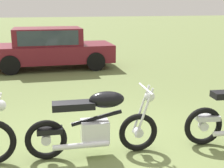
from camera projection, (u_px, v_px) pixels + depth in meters
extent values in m
plane|color=olive|center=(100.00, 151.00, 4.68)|extent=(120.00, 120.00, 0.00)
sphere|color=silver|center=(0.00, 105.00, 4.11)|extent=(0.16, 0.16, 0.16)
torus|color=black|center=(138.00, 132.00, 4.63)|extent=(0.61, 0.15, 0.60)
torus|color=black|center=(46.00, 140.00, 4.37)|extent=(0.61, 0.15, 0.60)
cylinder|color=silver|center=(138.00, 132.00, 4.63)|extent=(0.15, 0.11, 0.14)
cylinder|color=silver|center=(46.00, 140.00, 4.37)|extent=(0.15, 0.11, 0.14)
cylinder|color=silver|center=(141.00, 109.00, 4.64)|extent=(0.28, 0.06, 0.75)
cylinder|color=silver|center=(144.00, 113.00, 4.47)|extent=(0.28, 0.06, 0.75)
cube|color=silver|center=(95.00, 131.00, 4.48)|extent=(0.43, 0.34, 0.32)
cylinder|color=black|center=(97.00, 118.00, 4.44)|extent=(0.75, 0.14, 0.22)
ellipsoid|color=black|center=(107.00, 100.00, 4.40)|extent=(0.54, 0.31, 0.24)
cube|color=black|center=(73.00, 106.00, 4.32)|extent=(0.62, 0.30, 0.10)
cube|color=black|center=(50.00, 130.00, 4.34)|extent=(0.38, 0.22, 0.08)
cylinder|color=silver|center=(146.00, 89.00, 4.48)|extent=(0.10, 0.64, 0.03)
sphere|color=silver|center=(149.00, 97.00, 4.52)|extent=(0.18, 0.18, 0.16)
cylinder|color=silver|center=(81.00, 146.00, 4.32)|extent=(0.80, 0.16, 0.08)
torus|color=black|center=(203.00, 126.00, 4.83)|extent=(0.63, 0.18, 0.63)
cylinder|color=silver|center=(203.00, 126.00, 4.83)|extent=(0.15, 0.12, 0.14)
cube|color=#B7BABF|center=(208.00, 118.00, 4.81)|extent=(0.38, 0.23, 0.08)
cube|color=maroon|center=(53.00, 53.00, 10.84)|extent=(4.30, 2.02, 0.60)
cube|color=maroon|center=(48.00, 36.00, 10.66)|extent=(2.40, 1.73, 0.60)
cube|color=#2D3842|center=(48.00, 36.00, 10.65)|extent=(2.06, 1.74, 0.48)
cylinder|color=black|center=(88.00, 54.00, 11.98)|extent=(0.65, 0.26, 0.64)
cylinder|color=black|center=(96.00, 62.00, 10.43)|extent=(0.65, 0.26, 0.64)
cylinder|color=black|center=(14.00, 57.00, 11.35)|extent=(0.65, 0.26, 0.64)
cylinder|color=black|center=(10.00, 65.00, 9.80)|extent=(0.65, 0.26, 0.64)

